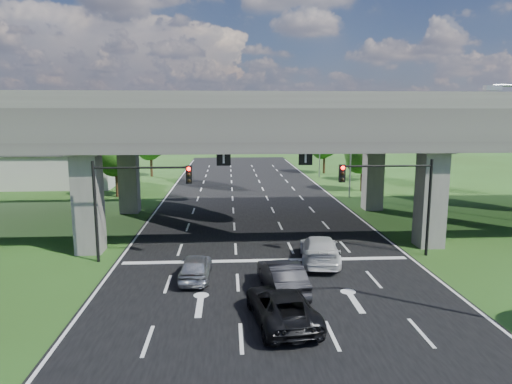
{
  "coord_description": "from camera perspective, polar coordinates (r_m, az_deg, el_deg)",
  "views": [
    {
      "loc": [
        -2.24,
        -22.57,
        8.64
      ],
      "look_at": [
        -0.38,
        7.57,
        3.5
      ],
      "focal_mm": 32.0,
      "sensor_mm": 36.0,
      "label": 1
    }
  ],
  "objects": [
    {
      "name": "car_silver",
      "position": [
        24.58,
        -7.55,
        -9.26
      ],
      "size": [
        1.71,
        3.99,
        1.34
      ],
      "primitive_type": "imported",
      "rotation": [
        0.0,
        0.0,
        3.11
      ],
      "color": "#A9ABB1",
      "rests_on": "road"
    },
    {
      "name": "overpass",
      "position": [
        34.65,
        0.17,
        8.48
      ],
      "size": [
        80.0,
        15.0,
        10.0
      ],
      "color": "#34312F",
      "rests_on": "ground"
    },
    {
      "name": "car_trailing",
      "position": [
        19.66,
        3.25,
        -14.03
      ],
      "size": [
        3.03,
        5.41,
        1.43
      ],
      "primitive_type": "imported",
      "rotation": [
        0.0,
        0.0,
        3.27
      ],
      "color": "black",
      "rests_on": "road"
    },
    {
      "name": "tree_left_mid",
      "position": [
        58.63,
        -18.13,
        4.82
      ],
      "size": [
        3.91,
        3.9,
        6.76
      ],
      "color": "black",
      "rests_on": "ground"
    },
    {
      "name": "tree_right_mid",
      "position": [
        61.53,
        13.82,
        5.23
      ],
      "size": [
        3.91,
        3.9,
        6.76
      ],
      "color": "black",
      "rests_on": "ground"
    },
    {
      "name": "signal_right",
      "position": [
        28.71,
        17.03,
        0.32
      ],
      "size": [
        5.76,
        0.54,
        6.0
      ],
      "color": "black",
      "rests_on": "ground"
    },
    {
      "name": "warehouse",
      "position": [
        62.63,
        -25.84,
        2.62
      ],
      "size": [
        20.0,
        10.0,
        4.0
      ],
      "primitive_type": "cube",
      "color": "#9E9E99",
      "rests_on": "ground"
    },
    {
      "name": "streetlight_far",
      "position": [
        48.26,
        11.35,
        6.16
      ],
      "size": [
        3.38,
        0.25,
        10.0
      ],
      "color": "gray",
      "rests_on": "ground"
    },
    {
      "name": "car_white",
      "position": [
        27.27,
        7.96,
        -7.12
      ],
      "size": [
        2.84,
        5.59,
        1.55
      ],
      "primitive_type": "imported",
      "rotation": [
        0.0,
        0.0,
        3.01
      ],
      "color": "silver",
      "rests_on": "road"
    },
    {
      "name": "road",
      "position": [
        33.77,
        0.39,
        -5.13
      ],
      "size": [
        18.0,
        120.0,
        0.03
      ],
      "primitive_type": "cube",
      "color": "black",
      "rests_on": "ground"
    },
    {
      "name": "tree_right_near",
      "position": [
        53.0,
        13.29,
        4.93
      ],
      "size": [
        4.2,
        4.2,
        7.28
      ],
      "color": "black",
      "rests_on": "ground"
    },
    {
      "name": "tree_left_near",
      "position": [
        50.11,
        -17.11,
        4.87
      ],
      "size": [
        4.5,
        4.5,
        7.8
      ],
      "color": "black",
      "rests_on": "ground"
    },
    {
      "name": "ground",
      "position": [
        24.27,
        2.03,
        -11.19
      ],
      "size": [
        160.0,
        160.0,
        0.0
      ],
      "primitive_type": "plane",
      "color": "#254114",
      "rests_on": "ground"
    },
    {
      "name": "tree_left_far",
      "position": [
        65.55,
        -13.02,
        6.36
      ],
      "size": [
        4.8,
        4.8,
        8.32
      ],
      "color": "black",
      "rests_on": "ground"
    },
    {
      "name": "streetlight_beyond",
      "position": [
        63.84,
        7.67,
        7.08
      ],
      "size": [
        3.38,
        0.25,
        10.0
      ],
      "color": "gray",
      "rests_on": "ground"
    },
    {
      "name": "car_dark",
      "position": [
        22.73,
        3.29,
        -10.5
      ],
      "size": [
        2.21,
        4.9,
        1.56
      ],
      "primitive_type": "imported",
      "rotation": [
        0.0,
        0.0,
        3.26
      ],
      "color": "black",
      "rests_on": "road"
    },
    {
      "name": "tree_right_far",
      "position": [
        68.2,
        8.61,
        6.35
      ],
      "size": [
        4.5,
        4.5,
        7.8
      ],
      "color": "black",
      "rests_on": "ground"
    },
    {
      "name": "signal_left",
      "position": [
        27.46,
        -15.22,
        -0.01
      ],
      "size": [
        5.76,
        0.54,
        6.0
      ],
      "color": "black",
      "rests_on": "ground"
    }
  ]
}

